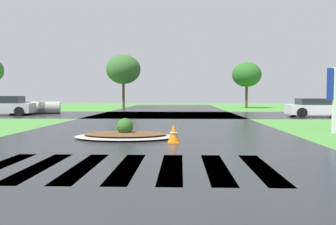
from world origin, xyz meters
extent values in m
cube|color=#232628|center=(0.00, 10.00, 0.00)|extent=(10.42, 80.00, 0.01)
cube|color=#232628|center=(0.00, 24.04, 0.00)|extent=(90.00, 9.38, 0.01)
cube|color=white|center=(-1.80, 4.67, 0.00)|extent=(0.45, 3.11, 0.01)
cube|color=white|center=(-0.90, 4.67, 0.00)|extent=(0.45, 3.11, 0.01)
cube|color=white|center=(0.00, 4.67, 0.00)|extent=(0.45, 3.11, 0.01)
cube|color=white|center=(0.90, 4.67, 0.00)|extent=(0.45, 3.11, 0.01)
cube|color=white|center=(1.80, 4.67, 0.00)|extent=(0.45, 3.11, 0.01)
cube|color=white|center=(2.70, 4.67, 0.00)|extent=(0.45, 3.11, 0.01)
cube|color=white|center=(6.96, 11.51, 1.27)|extent=(0.14, 0.14, 2.54)
ellipsoid|color=#9E9B93|center=(-0.81, 9.66, 0.06)|extent=(3.43, 2.33, 0.12)
ellipsoid|color=brown|center=(-0.81, 9.66, 0.15)|extent=(2.81, 1.91, 0.10)
sphere|color=#2D6023|center=(-0.81, 9.66, 0.40)|extent=(0.56, 0.56, 0.56)
cube|color=#B7B7BF|center=(-11.61, 23.01, 0.52)|extent=(4.21, 2.20, 0.70)
cube|color=#1E232B|center=(-11.30, 23.05, 1.12)|extent=(2.09, 1.77, 0.51)
cylinder|color=black|center=(-10.15, 22.23, 0.32)|extent=(0.66, 0.29, 0.64)
cylinder|color=black|center=(-10.34, 24.08, 0.32)|extent=(0.66, 0.29, 0.64)
cube|color=silver|center=(10.25, 21.89, 0.49)|extent=(4.08, 1.92, 0.64)
cube|color=#1E232B|center=(9.93, 21.89, 1.02)|extent=(2.09, 1.66, 0.42)
cylinder|color=black|center=(11.64, 22.82, 0.32)|extent=(0.64, 0.23, 0.64)
cylinder|color=black|center=(8.89, 22.87, 0.32)|extent=(0.64, 0.23, 0.64)
cylinder|color=black|center=(8.86, 20.95, 0.32)|extent=(0.64, 0.23, 0.64)
cylinder|color=#9E9B93|center=(-11.13, 24.66, 0.47)|extent=(1.74, 1.30, 0.94)
cylinder|color=#9E9B93|center=(-10.10, 24.92, 0.47)|extent=(1.74, 1.30, 0.94)
cylinder|color=#9E9B93|center=(-9.08, 25.19, 0.47)|extent=(1.74, 1.30, 0.94)
cone|color=orange|center=(0.87, 8.42, 0.29)|extent=(0.37, 0.37, 0.58)
torus|color=white|center=(0.87, 8.42, 0.32)|extent=(0.23, 0.23, 0.04)
cube|color=orange|center=(0.87, 8.42, 0.01)|extent=(0.36, 0.36, 0.03)
cylinder|color=#4C3823|center=(-5.20, 37.09, 1.46)|extent=(0.28, 0.28, 2.92)
ellipsoid|color=#345E2B|center=(-5.20, 37.09, 4.24)|extent=(3.77, 3.77, 3.20)
cylinder|color=#4C3823|center=(8.34, 37.84, 1.28)|extent=(0.28, 0.28, 2.57)
ellipsoid|color=#2A6324|center=(8.34, 37.84, 3.69)|extent=(3.20, 3.20, 2.72)
camera|label=1|loc=(1.08, -2.60, 1.48)|focal=38.89mm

